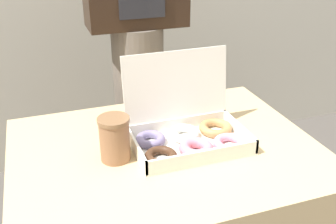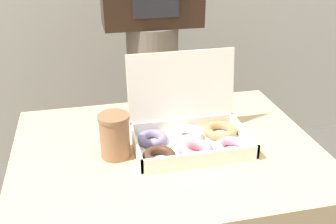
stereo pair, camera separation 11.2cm
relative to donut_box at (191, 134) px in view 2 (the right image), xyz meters
name	(u,v)px [view 2 (the right image)]	position (x,y,z in m)	size (l,w,h in m)	color
donut_box	(191,134)	(0.00, 0.00, 0.00)	(0.36, 0.27, 0.27)	white
coffee_cup	(115,136)	(-0.24, -0.01, 0.03)	(0.09, 0.09, 0.13)	#8C6042
person_customer	(152,15)	(-0.02, 0.51, 0.26)	(0.38, 0.22, 1.82)	#665B51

